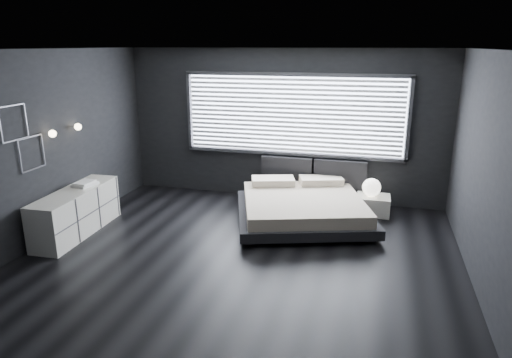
# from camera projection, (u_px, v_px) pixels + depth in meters

# --- Properties ---
(room) EXTENTS (6.04, 6.00, 2.80)m
(room) POSITION_uv_depth(u_px,v_px,m) (239.00, 160.00, 5.97)
(room) COLOR black
(room) RESTS_ON ground
(window) EXTENTS (4.14, 0.09, 1.52)m
(window) POSITION_uv_depth(u_px,v_px,m) (293.00, 115.00, 8.36)
(window) COLOR white
(window) RESTS_ON ground
(headboard) EXTENTS (1.96, 0.16, 0.52)m
(headboard) POSITION_uv_depth(u_px,v_px,m) (313.00, 172.00, 8.49)
(headboard) COLOR black
(headboard) RESTS_ON ground
(sconce_near) EXTENTS (0.18, 0.11, 0.11)m
(sconce_near) POSITION_uv_depth(u_px,v_px,m) (52.00, 134.00, 6.68)
(sconce_near) COLOR silver
(sconce_near) RESTS_ON ground
(sconce_far) EXTENTS (0.18, 0.11, 0.11)m
(sconce_far) POSITION_uv_depth(u_px,v_px,m) (78.00, 127.00, 7.24)
(sconce_far) COLOR silver
(sconce_far) RESTS_ON ground
(wall_art_upper) EXTENTS (0.01, 0.48, 0.48)m
(wall_art_upper) POSITION_uv_depth(u_px,v_px,m) (14.00, 123.00, 6.08)
(wall_art_upper) COLOR #47474C
(wall_art_upper) RESTS_ON ground
(wall_art_lower) EXTENTS (0.01, 0.48, 0.48)m
(wall_art_lower) POSITION_uv_depth(u_px,v_px,m) (32.00, 153.00, 6.44)
(wall_art_lower) COLOR #47474C
(wall_art_lower) RESTS_ON ground
(bed) EXTENTS (2.66, 2.60, 0.55)m
(bed) POSITION_uv_depth(u_px,v_px,m) (303.00, 206.00, 7.61)
(bed) COLOR black
(bed) RESTS_ON ground
(nightstand) EXTENTS (0.57, 0.48, 0.33)m
(nightstand) POSITION_uv_depth(u_px,v_px,m) (373.00, 205.00, 7.96)
(nightstand) COLOR silver
(nightstand) RESTS_ON ground
(orb_lamp) EXTENTS (0.31, 0.31, 0.31)m
(orb_lamp) POSITION_uv_depth(u_px,v_px,m) (372.00, 187.00, 7.87)
(orb_lamp) COLOR white
(orb_lamp) RESTS_ON nightstand
(dresser) EXTENTS (0.57, 1.78, 0.70)m
(dresser) POSITION_uv_depth(u_px,v_px,m) (77.00, 212.00, 7.10)
(dresser) COLOR silver
(dresser) RESTS_ON ground
(book_stack) EXTENTS (0.32, 0.39, 0.07)m
(book_stack) POSITION_uv_depth(u_px,v_px,m) (85.00, 184.00, 7.23)
(book_stack) COLOR white
(book_stack) RESTS_ON dresser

